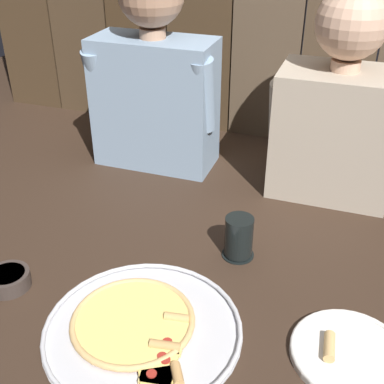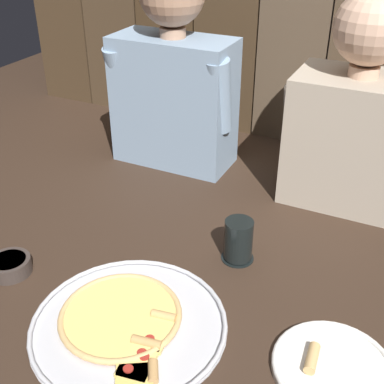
{
  "view_description": "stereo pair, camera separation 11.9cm",
  "coord_description": "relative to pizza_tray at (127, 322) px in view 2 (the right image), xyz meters",
  "views": [
    {
      "loc": [
        0.33,
        -0.86,
        0.79
      ],
      "look_at": [
        -0.0,
        0.1,
        0.18
      ],
      "focal_mm": 46.96,
      "sensor_mm": 36.0,
      "label": 1
    },
    {
      "loc": [
        0.44,
        -0.82,
        0.79
      ],
      "look_at": [
        -0.0,
        0.1,
        0.18
      ],
      "focal_mm": 46.96,
      "sensor_mm": 36.0,
      "label": 2
    }
  ],
  "objects": [
    {
      "name": "ground_plane",
      "position": [
        0.02,
        0.19,
        -0.01
      ],
      "size": [
        3.2,
        3.2,
        0.0
      ],
      "primitive_type": "plane",
      "color": "#332319"
    },
    {
      "name": "pizza_tray",
      "position": [
        0.0,
        0.0,
        0.0
      ],
      "size": [
        0.42,
        0.42,
        0.03
      ],
      "color": "silver",
      "rests_on": "ground"
    },
    {
      "name": "dinner_plate",
      "position": [
        0.42,
        0.07,
        -0.0
      ],
      "size": [
        0.24,
        0.24,
        0.03
      ],
      "color": "white",
      "rests_on": "ground"
    },
    {
      "name": "drinking_glass",
      "position": [
        0.13,
        0.31,
        0.04
      ],
      "size": [
        0.08,
        0.08,
        0.11
      ],
      "color": "black",
      "rests_on": "ground"
    },
    {
      "name": "dipping_bowl",
      "position": [
        -0.35,
        0.03,
        0.01
      ],
      "size": [
        0.1,
        0.1,
        0.04
      ],
      "color": "#3D332D",
      "rests_on": "ground"
    },
    {
      "name": "diner_left",
      "position": [
        -0.27,
        0.73,
        0.3
      ],
      "size": [
        0.42,
        0.21,
        0.65
      ],
      "color": "#849EB7",
      "rests_on": "ground"
    },
    {
      "name": "diner_right",
      "position": [
        0.3,
        0.73,
        0.27
      ],
      "size": [
        0.38,
        0.24,
        0.6
      ],
      "color": "#B2A38E",
      "rests_on": "ground"
    }
  ]
}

